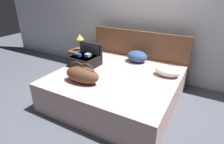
{
  "coord_description": "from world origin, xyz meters",
  "views": [
    {
      "loc": [
        1.32,
        -2.09,
        1.84
      ],
      "look_at": [
        0.0,
        0.26,
        0.59
      ],
      "focal_mm": 30.22,
      "sensor_mm": 36.0,
      "label": 1
    }
  ],
  "objects_px": {
    "pillow_center_head": "(137,56)",
    "table_lamp": "(80,38)",
    "bed": "(116,87)",
    "pillow_near_headboard": "(168,71)",
    "nightstand": "(81,61)",
    "hard_case_large": "(85,59)",
    "duffel_bag": "(82,75)"
  },
  "relations": [
    {
      "from": "pillow_near_headboard",
      "to": "table_lamp",
      "type": "xyz_separation_m",
      "value": [
        -2.01,
        0.32,
        0.23
      ]
    },
    {
      "from": "pillow_center_head",
      "to": "bed",
      "type": "bearing_deg",
      "value": -96.44
    },
    {
      "from": "pillow_center_head",
      "to": "duffel_bag",
      "type": "bearing_deg",
      "value": -108.28
    },
    {
      "from": "table_lamp",
      "to": "pillow_near_headboard",
      "type": "bearing_deg",
      "value": -8.95
    },
    {
      "from": "duffel_bag",
      "to": "pillow_near_headboard",
      "type": "xyz_separation_m",
      "value": [
        1.07,
        0.85,
        -0.05
      ]
    },
    {
      "from": "bed",
      "to": "table_lamp",
      "type": "relative_size",
      "value": 5.44
    },
    {
      "from": "bed",
      "to": "pillow_near_headboard",
      "type": "relative_size",
      "value": 4.85
    },
    {
      "from": "hard_case_large",
      "to": "pillow_center_head",
      "type": "xyz_separation_m",
      "value": [
        0.76,
        0.63,
        -0.01
      ]
    },
    {
      "from": "table_lamp",
      "to": "bed",
      "type": "bearing_deg",
      "value": -28.37
    },
    {
      "from": "pillow_near_headboard",
      "to": "nightstand",
      "type": "distance_m",
      "value": 2.06
    },
    {
      "from": "duffel_bag",
      "to": "table_lamp",
      "type": "distance_m",
      "value": 1.52
    },
    {
      "from": "duffel_bag",
      "to": "table_lamp",
      "type": "height_order",
      "value": "table_lamp"
    },
    {
      "from": "pillow_center_head",
      "to": "hard_case_large",
      "type": "bearing_deg",
      "value": -140.37
    },
    {
      "from": "hard_case_large",
      "to": "nightstand",
      "type": "height_order",
      "value": "hard_case_large"
    },
    {
      "from": "pillow_near_headboard",
      "to": "bed",
      "type": "bearing_deg",
      "value": -154.08
    },
    {
      "from": "bed",
      "to": "table_lamp",
      "type": "distance_m",
      "value": 1.54
    },
    {
      "from": "pillow_near_headboard",
      "to": "pillow_center_head",
      "type": "relative_size",
      "value": 1.04
    },
    {
      "from": "table_lamp",
      "to": "hard_case_large",
      "type": "bearing_deg",
      "value": -46.28
    },
    {
      "from": "bed",
      "to": "pillow_near_headboard",
      "type": "bearing_deg",
      "value": 25.92
    },
    {
      "from": "pillow_center_head",
      "to": "table_lamp",
      "type": "bearing_deg",
      "value": -179.02
    },
    {
      "from": "pillow_center_head",
      "to": "pillow_near_headboard",
      "type": "bearing_deg",
      "value": -26.86
    },
    {
      "from": "bed",
      "to": "pillow_near_headboard",
      "type": "distance_m",
      "value": 0.9
    },
    {
      "from": "nightstand",
      "to": "hard_case_large",
      "type": "bearing_deg",
      "value": -46.28
    },
    {
      "from": "bed",
      "to": "nightstand",
      "type": "distance_m",
      "value": 1.43
    },
    {
      "from": "duffel_bag",
      "to": "pillow_center_head",
      "type": "bearing_deg",
      "value": 71.72
    },
    {
      "from": "bed",
      "to": "duffel_bag",
      "type": "height_order",
      "value": "duffel_bag"
    },
    {
      "from": "hard_case_large",
      "to": "duffel_bag",
      "type": "height_order",
      "value": "hard_case_large"
    },
    {
      "from": "bed",
      "to": "hard_case_large",
      "type": "xyz_separation_m",
      "value": [
        -0.68,
        0.07,
        0.37
      ]
    },
    {
      "from": "hard_case_large",
      "to": "duffel_bag",
      "type": "distance_m",
      "value": 0.67
    },
    {
      "from": "hard_case_large",
      "to": "nightstand",
      "type": "relative_size",
      "value": 1.0
    },
    {
      "from": "pillow_center_head",
      "to": "table_lamp",
      "type": "xyz_separation_m",
      "value": [
        -1.34,
        -0.02,
        0.2
      ]
    },
    {
      "from": "nightstand",
      "to": "table_lamp",
      "type": "bearing_deg",
      "value": 0.0
    }
  ]
}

